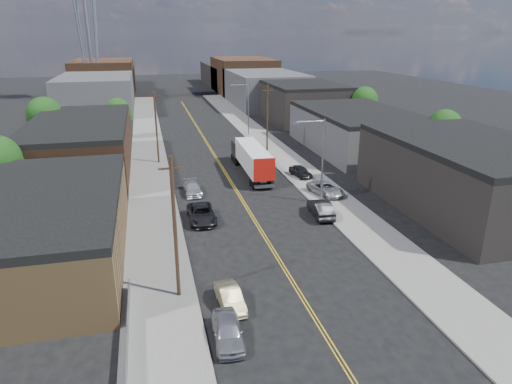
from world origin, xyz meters
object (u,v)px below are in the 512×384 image
car_left_a (228,331)px  car_left_b (230,298)px  car_right_lot_a (326,189)px  car_right_lot_c (301,171)px  car_right_oncoming (321,209)px  car_left_c (202,214)px  car_left_d (193,188)px  semi_truck (250,157)px

car_left_a → car_left_b: (0.80, 3.54, -0.07)m
car_right_lot_a → car_right_lot_c: size_ratio=1.25×
car_right_oncoming → car_left_c: bearing=-2.3°
car_left_b → car_left_d: car_left_b is taller
car_left_c → car_left_d: bearing=90.1°
car_left_d → car_right_lot_a: (14.32, -4.10, 0.19)m
semi_truck → car_left_d: size_ratio=3.31×
semi_truck → car_left_c: size_ratio=2.72×
semi_truck → car_right_oncoming: semi_truck is taller
semi_truck → car_right_lot_a: (6.18, -10.46, -1.35)m
car_left_b → car_right_lot_c: size_ratio=1.00×
car_right_oncoming → car_right_lot_a: size_ratio=0.99×
car_right_oncoming → car_left_b: bearing=54.3°
semi_truck → car_left_b: semi_truck is taller
car_left_a → car_left_c: 18.52m
car_left_a → car_right_oncoming: (12.40, 16.98, 0.08)m
semi_truck → car_right_lot_a: 12.22m
car_right_lot_c → car_left_d: bearing=-179.1°
semi_truck → car_right_oncoming: bearing=-76.6°
car_left_a → car_right_lot_a: 27.09m
semi_truck → car_right_lot_c: bearing=-29.7°
car_right_oncoming → car_right_lot_a: car_right_oncoming is taller
car_right_lot_c → car_right_lot_a: bearing=-97.1°
car_left_b → car_right_lot_c: 29.44m
car_left_b → car_left_c: (0.00, 14.96, 0.10)m
car_right_oncoming → car_left_a: bearing=59.0°
car_right_oncoming → car_left_d: bearing=-34.4°
car_left_b → car_right_lot_c: (13.80, 26.00, 0.17)m
car_left_a → car_left_d: (0.80, 26.57, -0.07)m
car_left_b → car_right_lot_a: size_ratio=0.80×
semi_truck → car_left_d: bearing=-140.8°
car_right_lot_a → car_right_lot_c: bearing=78.5°
semi_truck → car_left_d: (-8.14, -6.36, -1.53)m
semi_truck → car_right_oncoming: 16.39m
car_left_c → car_right_oncoming: bearing=-7.4°
car_left_b → car_left_a: bearing=-106.6°
car_right_oncoming → car_right_lot_a: bearing=-111.1°
car_left_a → car_left_b: size_ratio=1.07×
car_left_a → semi_truck: bearing=77.9°
car_left_c → car_right_lot_a: bearing=15.6°
car_left_c → car_left_d: size_ratio=1.22×
car_left_a → car_right_oncoming: size_ratio=0.87×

